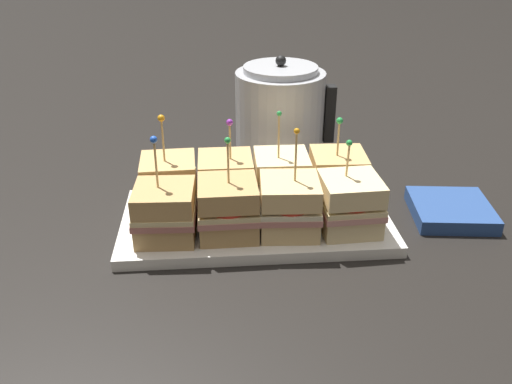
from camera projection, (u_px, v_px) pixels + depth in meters
ground_plane at (256, 226)px, 0.88m from camera, size 6.00×6.00×0.00m
serving_platter at (256, 221)px, 0.88m from camera, size 0.43×0.22×0.02m
sandwich_front_far_left at (165, 212)px, 0.80m from camera, size 0.09×0.09×0.16m
sandwich_front_center_left at (228, 208)px, 0.81m from camera, size 0.09×0.09×0.16m
sandwich_front_center_right at (289, 206)px, 0.81m from camera, size 0.10×0.10×0.17m
sandwich_front_far_right at (350, 204)px, 0.82m from camera, size 0.10×0.10×0.14m
sandwich_back_far_left at (169, 183)px, 0.88m from camera, size 0.09×0.09×0.16m
sandwich_back_center_left at (226, 181)px, 0.89m from camera, size 0.09×0.09×0.15m
sandwich_back_center_right at (281, 179)px, 0.90m from camera, size 0.09×0.09×0.16m
sandwich_back_far_right at (337, 177)px, 0.90m from camera, size 0.09×0.09×0.15m
kettle_steel at (280, 118)px, 1.05m from camera, size 0.19×0.17×0.22m
napkin_stack at (451, 210)px, 0.90m from camera, size 0.14×0.14×0.02m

